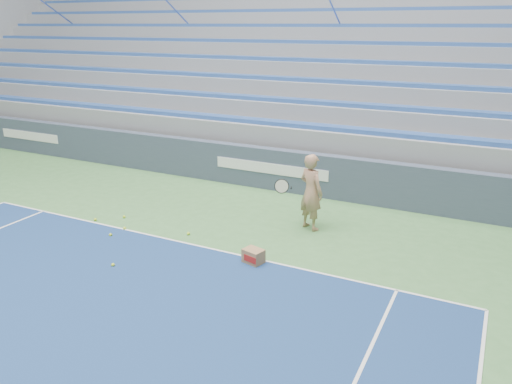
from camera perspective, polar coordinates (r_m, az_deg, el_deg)
sponsor_barrier at (r=13.25m, az=1.95°, el=2.65°), size 30.00×0.32×1.10m
bleachers at (r=18.19m, az=9.73°, el=12.59°), size 31.00×9.15×7.30m
tennis_player at (r=10.60m, az=6.28°, el=-0.00°), size 0.96×0.92×1.66m
ball_box at (r=9.28m, az=-0.30°, el=-7.35°), size 0.42×0.36×0.27m
tennis_ball_0 at (r=11.78m, az=-17.89°, el=-3.00°), size 0.07×0.07×0.07m
tennis_ball_1 at (r=9.55m, az=-16.03°, el=-8.01°), size 0.07×0.07×0.07m
tennis_ball_2 at (r=10.85m, az=-16.29°, el=-4.72°), size 0.07×0.07×0.07m
tennis_ball_3 at (r=11.11m, az=-14.78°, el=-4.04°), size 0.07×0.07×0.07m
tennis_ball_4 at (r=10.58m, az=-7.73°, el=-4.72°), size 0.07×0.07×0.07m
tennis_ball_5 at (r=11.76m, az=-14.83°, el=-2.75°), size 0.07×0.07×0.07m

